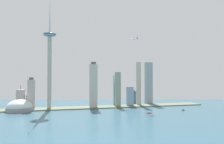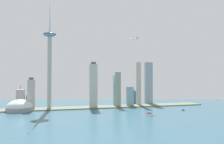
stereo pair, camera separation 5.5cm
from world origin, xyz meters
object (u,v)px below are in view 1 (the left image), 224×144
at_px(channel_buoy_1, 28,133).
at_px(airplane, 134,39).
at_px(skyscraper_4, 133,97).
at_px(boat_3, 149,113).
at_px(observation_tower, 50,55).
at_px(skyscraper_8, 93,86).
at_px(skyscraper_0, 130,96).
at_px(channel_buoy_0, 98,128).
at_px(boat_0, 183,110).
at_px(skyscraper_3, 31,94).
at_px(skyscraper_5, 21,98).
at_px(skyscraper_2, 116,90).
at_px(stadium_dome, 20,108).
at_px(skyscraper_7, 118,89).
at_px(skyscraper_9, 31,100).
at_px(skyscraper_1, 149,83).

distance_m(channel_buoy_1, airplane, 496.23).
distance_m(skyscraper_4, boat_3, 237.02).
bearing_deg(observation_tower, boat_3, -27.22).
height_order(observation_tower, skyscraper_8, observation_tower).
distance_m(skyscraper_0, channel_buoy_0, 342.75).
relative_size(boat_0, channel_buoy_0, 5.37).
bearing_deg(skyscraper_3, skyscraper_5, 116.78).
relative_size(skyscraper_2, skyscraper_8, 0.72).
bearing_deg(channel_buoy_0, skyscraper_0, 59.76).
relative_size(stadium_dome, skyscraper_4, 1.47).
height_order(stadium_dome, airplane, airplane).
bearing_deg(skyscraper_4, skyscraper_8, -153.04).
bearing_deg(channel_buoy_1, airplane, 42.52).
distance_m(observation_tower, skyscraper_8, 178.29).
distance_m(skyscraper_7, boat_0, 229.63).
relative_size(skyscraper_0, skyscraper_5, 0.93).
xyz_separation_m(skyscraper_2, skyscraper_9, (-307.06, 69.16, -36.60)).
relative_size(skyscraper_1, skyscraper_4, 2.98).
bearing_deg(boat_3, skyscraper_2, -57.02).
bearing_deg(boat_3, skyscraper_0, -71.03).
height_order(skyscraper_1, channel_buoy_1, skyscraper_1).
bearing_deg(skyscraper_0, airplane, -55.01).
bearing_deg(channel_buoy_1, skyscraper_5, 101.45).
relative_size(observation_tower, stadium_dome, 4.56).
bearing_deg(observation_tower, skyscraper_0, 1.49).
xyz_separation_m(skyscraper_3, channel_buoy_1, (32.43, -302.22, -49.27)).
relative_size(skyscraper_1, skyscraper_2, 1.45).
distance_m(skyscraper_1, skyscraper_9, 454.83).
bearing_deg(airplane, channel_buoy_1, 77.82).
xyz_separation_m(stadium_dome, skyscraper_7, (323.76, 16.45, 50.63)).
height_order(channel_buoy_1, airplane, airplane).
bearing_deg(skyscraper_2, skyscraper_3, -173.84).
xyz_separation_m(boat_3, channel_buoy_0, (-177.70, -138.26, -0.63)).
relative_size(skyscraper_5, boat_0, 7.95).
height_order(skyscraper_3, boat_0, skyscraper_3).
distance_m(skyscraper_5, boat_3, 465.69).
bearing_deg(boat_0, channel_buoy_1, 28.25).
height_order(skyscraper_5, skyscraper_9, skyscraper_5).
distance_m(skyscraper_7, channel_buoy_1, 402.88).
xyz_separation_m(observation_tower, skyscraper_3, (-56.45, 1.99, -128.48)).
height_order(skyscraper_4, channel_buoy_0, skyscraper_4).
height_order(skyscraper_5, boat_0, skyscraper_5).
relative_size(skyscraper_8, boat_3, 9.48).
bearing_deg(stadium_dome, skyscraper_8, 2.59).
bearing_deg(skyscraper_2, channel_buoy_1, -127.97).
distance_m(channel_buoy_0, channel_buoy_1, 136.51).
height_order(boat_3, channel_buoy_1, boat_3).
relative_size(skyscraper_0, channel_buoy_0, 39.57).
bearing_deg(skyscraper_0, boat_0, -45.00).
distance_m(skyscraper_5, channel_buoy_0, 442.28).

